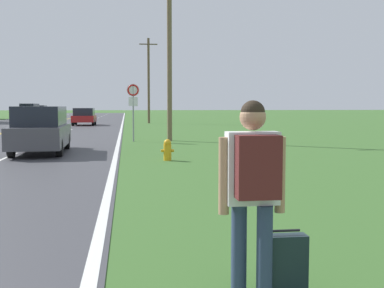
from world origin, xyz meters
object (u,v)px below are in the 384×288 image
object	(u,v)px
hitchhiker_person	(253,179)
suitcase	(284,265)
fire_hydrant	(167,150)
traffic_sign	(133,98)
car_dark_blue_sedan_distant	(48,113)
car_black_van_mid_far	(30,112)
car_white_suv_receding	(40,111)
car_dark_grey_van_approaching	(41,129)
car_red_hatchback_mid_near	(84,116)

from	to	relation	value
hitchhiker_person	suitcase	world-z (taller)	hitchhiker_person
suitcase	fire_hydrant	world-z (taller)	fire_hydrant
fire_hydrant	traffic_sign	distance (m)	8.61
hitchhiker_person	car_dark_blue_sedan_distant	distance (m)	75.47
hitchhiker_person	fire_hydrant	world-z (taller)	hitchhiker_person
suitcase	car_black_van_mid_far	distance (m)	56.07
traffic_sign	car_white_suv_receding	distance (m)	47.60
suitcase	car_dark_grey_van_approaching	world-z (taller)	car_dark_grey_van_approaching
fire_hydrant	car_red_hatchback_mid_near	bearing A→B (deg)	99.89
traffic_sign	car_dark_blue_sedan_distant	xyz separation A→B (m)	(-12.59, 54.84, -1.42)
car_white_suv_receding	car_dark_blue_sedan_distant	bearing A→B (deg)	0.02
traffic_sign	car_red_hatchback_mid_near	xyz separation A→B (m)	(-4.06, 20.32, -1.28)
hitchhiker_person	fire_hydrant	xyz separation A→B (m)	(0.19, 11.07, -0.74)
car_black_van_mid_far	fire_hydrant	bearing A→B (deg)	-161.58
fire_hydrant	car_dark_grey_van_approaching	distance (m)	5.34
car_dark_grey_van_approaching	car_white_suv_receding	world-z (taller)	car_white_suv_receding
fire_hydrant	car_dark_grey_van_approaching	xyz separation A→B (m)	(-4.38, 3.01, 0.55)
traffic_sign	car_dark_grey_van_approaching	distance (m)	6.49
suitcase	car_dark_blue_sedan_distant	xyz separation A→B (m)	(-13.66, 74.20, 0.42)
traffic_sign	car_dark_grey_van_approaching	bearing A→B (deg)	-122.62
car_dark_blue_sedan_distant	car_red_hatchback_mid_near	bearing A→B (deg)	-168.39
traffic_sign	hitchhiker_person	bearing A→B (deg)	-87.78
traffic_sign	car_white_suv_receding	bearing A→B (deg)	104.97
car_black_van_mid_far	traffic_sign	bearing A→B (deg)	-159.40
car_dark_grey_van_approaching	car_red_hatchback_mid_near	xyz separation A→B (m)	(-0.62, 25.69, -0.06)
hitchhiker_person	suitcase	size ratio (longest dim) A/B	2.93
car_dark_grey_van_approaching	fire_hydrant	bearing A→B (deg)	53.55
hitchhiker_person	car_black_van_mid_far	world-z (taller)	car_black_van_mid_far
suitcase	fire_hydrant	distance (m)	11.00
suitcase	traffic_sign	distance (m)	19.48
hitchhiker_person	suitcase	bearing A→B (deg)	-75.91
car_dark_grey_van_approaching	car_red_hatchback_mid_near	world-z (taller)	car_dark_grey_van_approaching
traffic_sign	suitcase	bearing A→B (deg)	-86.84
suitcase	car_red_hatchback_mid_near	distance (m)	40.02
suitcase	car_dark_blue_sedan_distant	world-z (taller)	car_dark_blue_sedan_distant
car_dark_grey_van_approaching	car_dark_blue_sedan_distant	size ratio (longest dim) A/B	0.97
car_white_suv_receding	car_dark_grey_van_approaching	bearing A→B (deg)	-172.08
suitcase	car_red_hatchback_mid_near	xyz separation A→B (m)	(-5.13, 39.69, 0.55)
fire_hydrant	suitcase	bearing A→B (deg)	-89.35
hitchhiker_person	car_black_van_mid_far	size ratio (longest dim) A/B	0.40
suitcase	fire_hydrant	xyz separation A→B (m)	(-0.12, 10.99, 0.06)
fire_hydrant	car_white_suv_receding	bearing A→B (deg)	103.69
car_black_van_mid_far	car_dark_blue_sedan_distant	bearing A→B (deg)	5.28
car_black_van_mid_far	car_white_suv_receding	world-z (taller)	car_black_van_mid_far
traffic_sign	car_dark_grey_van_approaching	world-z (taller)	traffic_sign
car_dark_grey_van_approaching	car_white_suv_receding	xyz separation A→B (m)	(-8.86, 51.34, 0.07)
fire_hydrant	car_black_van_mid_far	size ratio (longest dim) A/B	0.15
car_red_hatchback_mid_near	car_dark_blue_sedan_distant	world-z (taller)	car_red_hatchback_mid_near
car_red_hatchback_mid_near	car_dark_blue_sedan_distant	distance (m)	35.55
hitchhiker_person	fire_hydrant	distance (m)	11.10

